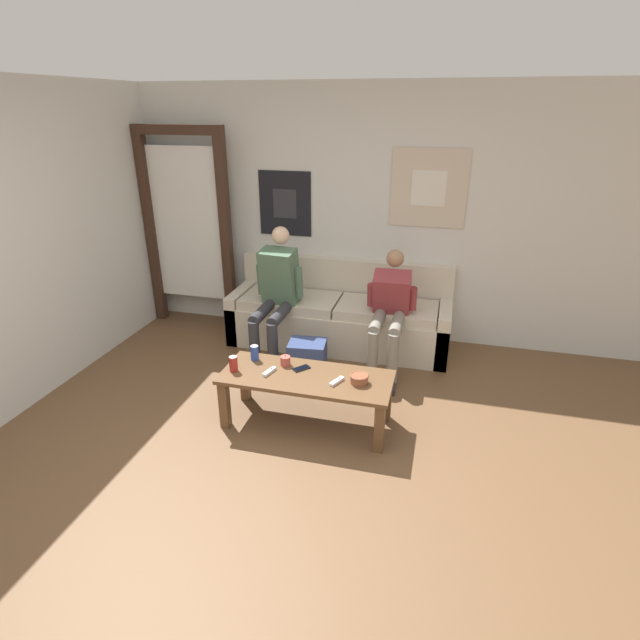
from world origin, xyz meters
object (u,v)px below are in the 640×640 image
object	(u,v)px
person_seated_teen	(389,309)
backpack	(307,362)
person_seated_adult	(276,291)
ceramic_bowl	(359,378)
game_controller_near_left	(269,372)
pillar_candle	(285,361)
coffee_table	(306,384)
cell_phone	(301,368)
couch	(339,317)
drink_can_blue	(255,353)
game_controller_near_right	(337,381)
drink_can_red	(233,364)

from	to	relation	value
person_seated_teen	backpack	bearing A→B (deg)	-147.70
person_seated_adult	ceramic_bowl	xyz separation A→B (m)	(1.03, -1.08, -0.21)
backpack	game_controller_near_left	size ratio (longest dim) A/B	2.49
person_seated_adult	backpack	distance (m)	0.78
ceramic_bowl	game_controller_near_left	world-z (taller)	ceramic_bowl
person_seated_teen	ceramic_bowl	distance (m)	1.11
backpack	game_controller_near_left	distance (m)	0.76
person_seated_teen	pillar_candle	distance (m)	1.20
coffee_table	cell_phone	distance (m)	0.14
person_seated_teen	game_controller_near_left	distance (m)	1.38
couch	ceramic_bowl	world-z (taller)	couch
drink_can_blue	game_controller_near_left	size ratio (longest dim) A/B	0.84
game_controller_near_right	person_seated_teen	bearing A→B (deg)	78.26
drink_can_blue	game_controller_near_left	bearing A→B (deg)	-43.29
couch	drink_can_blue	bearing A→B (deg)	-106.83
couch	drink_can_blue	xyz separation A→B (m)	(-0.41, -1.34, 0.20)
backpack	game_controller_near_left	bearing A→B (deg)	-98.14
drink_can_red	game_controller_near_left	xyz separation A→B (m)	(0.28, 0.04, -0.05)
game_controller_near_left	game_controller_near_right	distance (m)	0.54
backpack	pillar_candle	xyz separation A→B (m)	(-0.02, -0.55, 0.29)
backpack	pillar_candle	bearing A→B (deg)	-92.15
person_seated_teen	cell_phone	xyz separation A→B (m)	(-0.55, -1.00, -0.17)
coffee_table	ceramic_bowl	bearing A→B (deg)	-0.45
drink_can_blue	coffee_table	bearing A→B (deg)	-16.90
pillar_candle	person_seated_teen	bearing A→B (deg)	54.48
couch	backpack	size ratio (longest dim) A/B	6.12
person_seated_adult	pillar_candle	size ratio (longest dim) A/B	14.44
pillar_candle	backpack	bearing A→B (deg)	87.85
couch	coffee_table	bearing A→B (deg)	-87.29
couch	game_controller_near_right	bearing A→B (deg)	-78.20
coffee_table	cell_phone	size ratio (longest dim) A/B	9.05
person_seated_adult	ceramic_bowl	world-z (taller)	person_seated_adult
drink_can_blue	cell_phone	size ratio (longest dim) A/B	0.85
pillar_candle	game_controller_near_left	world-z (taller)	pillar_candle
drink_can_blue	backpack	bearing A→B (deg)	61.04
person_seated_adult	coffee_table	bearing A→B (deg)	-60.37
game_controller_near_left	cell_phone	size ratio (longest dim) A/B	1.02
game_controller_near_left	drink_can_red	bearing A→B (deg)	-172.23
person_seated_adult	drink_can_blue	world-z (taller)	person_seated_adult
pillar_candle	ceramic_bowl	bearing A→B (deg)	-11.38
coffee_table	game_controller_near_right	world-z (taller)	game_controller_near_right
coffee_table	game_controller_near_right	size ratio (longest dim) A/B	9.09
drink_can_red	backpack	bearing A→B (deg)	62.87
cell_phone	pillar_candle	bearing A→B (deg)	167.76
drink_can_blue	drink_can_red	distance (m)	0.23
backpack	game_controller_near_right	distance (m)	0.88
couch	ceramic_bowl	xyz separation A→B (m)	(0.48, -1.49, 0.17)
couch	pillar_candle	xyz separation A→B (m)	(-0.14, -1.37, 0.17)
ceramic_bowl	game_controller_near_left	distance (m)	0.70
game_controller_near_right	pillar_candle	bearing A→B (deg)	160.01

